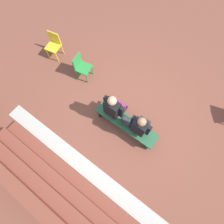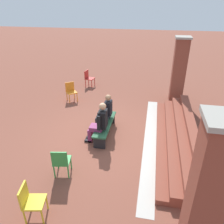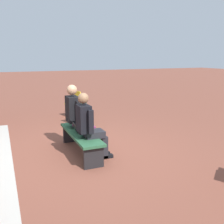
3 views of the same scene
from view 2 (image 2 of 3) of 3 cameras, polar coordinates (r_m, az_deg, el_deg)
ground_plane at (r=7.55m, az=-2.25°, el=-5.95°), size 60.00×60.00×0.00m
concrete_strip at (r=7.43m, az=9.97°, el=-6.97°), size 6.05×0.40×0.01m
brick_steps at (r=7.38m, az=17.51°, el=-6.13°), size 5.25×1.20×0.60m
brick_pillar_left_of_steps at (r=10.05m, az=17.07°, el=10.44°), size 0.64×0.64×2.81m
brick_pillar_right_of_steps at (r=3.94m, az=23.81°, el=-19.29°), size 0.64×0.64×2.81m
bench at (r=7.38m, az=-1.85°, el=-3.53°), size 1.80×0.44×0.45m
person_student at (r=7.54m, az=-1.76°, el=0.25°), size 0.53×0.67×1.32m
person_adult at (r=6.83m, az=-3.29°, el=-2.58°), size 0.57×0.72×1.39m
laptop at (r=7.30m, az=-1.77°, el=-2.56°), size 0.32×0.29×0.21m
plastic_chair_mid_courtyard at (r=11.73m, az=-6.16°, el=9.00°), size 0.49×0.49×0.84m
plastic_chair_far_right at (r=10.07m, az=-10.69°, el=5.54°), size 0.59×0.59×0.84m
plastic_chair_foreground at (r=5.84m, az=-13.16°, el=-12.31°), size 0.49×0.49×0.84m
plastic_chair_near_bench_right at (r=5.10m, az=-20.59°, el=-20.73°), size 0.49×0.49×0.84m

